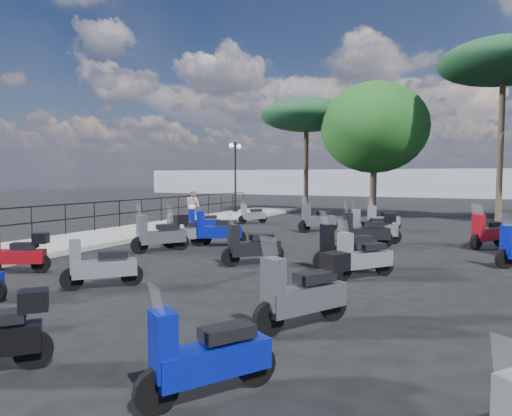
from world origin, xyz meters
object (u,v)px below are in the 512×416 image
at_px(lamp_post_2, 235,172).
at_px(scooter_21, 362,258).
at_px(scooter_3, 186,232).
at_px(scooter_14, 252,247).
at_px(pedestrian_far, 193,205).
at_px(scooter_29, 488,233).
at_px(scooter_9, 161,234).
at_px(scooter_11, 317,220).
at_px(scooter_23, 382,220).
at_px(broadleaf_tree, 374,128).
at_px(pine_2, 306,116).
at_px(pine_0, 504,62).
at_px(scooter_2, 16,253).
at_px(scooter_22, 372,229).
at_px(scooter_19, 206,358).
at_px(scooter_17, 371,229).
at_px(scooter_15, 347,250).
at_px(scooter_16, 364,232).
at_px(scooter_20, 304,293).
at_px(scooter_4, 203,223).
at_px(scooter_5, 252,215).
at_px(scooter_8, 100,267).
at_px(scooter_10, 217,231).

bearing_deg(lamp_post_2, scooter_21, -52.77).
distance_m(scooter_3, scooter_14, 3.66).
height_order(pedestrian_far, scooter_29, pedestrian_far).
height_order(lamp_post_2, scooter_21, lamp_post_2).
xyz_separation_m(pedestrian_far, scooter_9, (3.36, -6.67, -0.37)).
bearing_deg(scooter_3, scooter_11, -82.30).
distance_m(scooter_23, broadleaf_tree, 8.14).
relative_size(scooter_11, pine_2, 0.22).
height_order(scooter_3, pine_0, pine_0).
xyz_separation_m(scooter_2, scooter_22, (6.41, 8.16, 0.05)).
height_order(scooter_29, broadleaf_tree, broadleaf_tree).
bearing_deg(scooter_19, scooter_17, -54.17).
xyz_separation_m(scooter_15, scooter_19, (0.40, -6.86, -0.06)).
distance_m(scooter_11, scooter_21, 8.32).
height_order(scooter_14, scooter_17, scooter_17).
bearing_deg(scooter_21, scooter_3, 18.51).
distance_m(scooter_9, scooter_23, 9.35).
bearing_deg(broadleaf_tree, scooter_16, -79.63).
height_order(scooter_2, scooter_23, scooter_23).
height_order(pedestrian_far, scooter_22, pedestrian_far).
bearing_deg(scooter_20, scooter_19, 115.87).
bearing_deg(broadleaf_tree, scooter_4, -112.57).
height_order(scooter_2, scooter_5, scooter_2).
relative_size(scooter_15, scooter_23, 1.05).
bearing_deg(scooter_14, pedestrian_far, -5.76).
relative_size(scooter_19, pine_0, 0.16).
xyz_separation_m(scooter_5, pine_2, (0.19, 6.88, 5.42)).
relative_size(scooter_16, pine_2, 0.24).
height_order(pedestrian_far, scooter_9, pedestrian_far).
height_order(scooter_17, scooter_21, scooter_17).
bearing_deg(scooter_14, pine_0, -70.92).
bearing_deg(scooter_15, scooter_22, -36.32).
distance_m(scooter_4, scooter_20, 11.33).
xyz_separation_m(scooter_5, scooter_19, (7.19, -15.36, 0.02)).
relative_size(scooter_3, pine_0, 0.17).
bearing_deg(pine_0, scooter_15, -104.79).
bearing_deg(lamp_post_2, pine_0, 2.47).
bearing_deg(scooter_2, scooter_5, -31.56).
bearing_deg(scooter_29, broadleaf_tree, -27.76).
bearing_deg(scooter_8, scooter_11, -51.68).
bearing_deg(scooter_9, scooter_14, -159.02).
height_order(scooter_3, broadleaf_tree, broadleaf_tree).
bearing_deg(scooter_16, scooter_22, -32.52).
height_order(scooter_9, pine_0, pine_0).
bearing_deg(scooter_10, broadleaf_tree, -37.61).
height_order(scooter_20, broadleaf_tree, broadleaf_tree).
relative_size(scooter_22, pine_2, 0.25).
relative_size(scooter_4, scooter_14, 0.92).
distance_m(pedestrian_far, scooter_2, 10.75).
bearing_deg(broadleaf_tree, lamp_post_2, -167.28).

